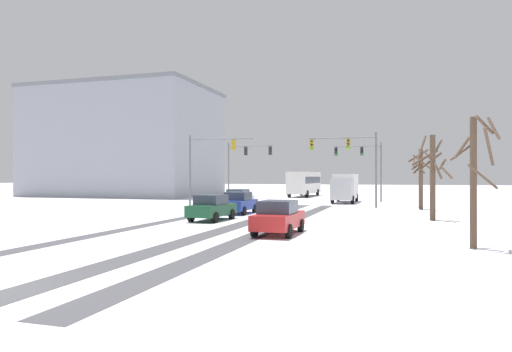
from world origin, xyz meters
name	(u,v)px	position (x,y,z in m)	size (l,w,h in m)	color
wheel_track_left_lane	(281,225)	(3.53, 16.77, 0.00)	(1.12, 36.89, 0.01)	#4C4C51
wheel_track_right_lane	(243,224)	(1.27, 16.77, 0.00)	(1.19, 36.89, 0.01)	#4C4C51
wheel_track_center	(166,221)	(-3.71, 16.77, 0.00)	(1.02, 36.89, 0.01)	#4C4C51
sidewalk_kerb_right	(390,231)	(9.54, 15.09, 0.06)	(4.00, 36.89, 0.12)	white
traffic_signal_far_right	(364,160)	(6.38, 43.40, 4.61)	(5.21, 0.66, 6.50)	slate
traffic_signal_near_left	(207,158)	(-6.50, 29.63, 4.43)	(6.02, 0.57, 6.50)	slate
traffic_signal_far_left	(243,160)	(-6.37, 39.48, 4.61)	(5.22, 0.49, 6.50)	slate
traffic_signal_near_right	(352,155)	(6.14, 31.51, 4.64)	(5.85, 0.39, 6.50)	slate
car_white_lead	(238,198)	(-3.83, 30.53, 0.82)	(1.88, 4.12, 1.62)	silver
car_blue_second	(239,203)	(-1.37, 23.60, 0.82)	(1.84, 4.10, 1.62)	#233899
car_dark_green_third	(212,208)	(-1.26, 18.13, 0.82)	(1.98, 4.18, 1.62)	#194C2D
car_red_fourth	(278,217)	(4.45, 12.67, 0.82)	(1.87, 4.12, 1.62)	red
bus_oncoming	(304,182)	(-2.53, 54.62, 1.99)	(2.88, 11.06, 3.38)	silver
box_truck_delivery	(345,187)	(4.53, 40.91, 1.63)	(2.32, 7.41, 3.02)	#B7BABF
bare_tree_sidewalk_near	(475,174)	(12.73, 10.62, 2.85)	(1.85, 1.84, 5.05)	brown
bare_tree_sidewalk_mid	(433,173)	(12.00, 22.30, 3.00)	(2.49, 2.48, 5.43)	brown
bare_tree_sidewalk_far	(421,175)	(11.72, 32.30, 2.91)	(2.25, 2.28, 5.13)	brown
office_building_far_left_block	(126,142)	(-27.85, 49.77, 7.70)	(24.54, 17.16, 15.39)	#9399A3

